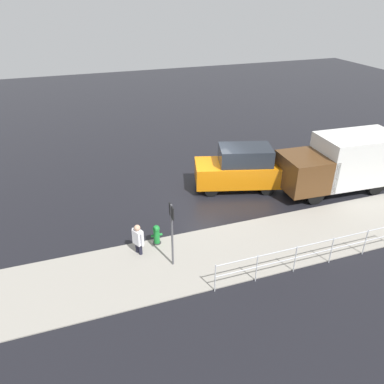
% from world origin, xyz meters
% --- Properties ---
extents(ground_plane, '(60.00, 60.00, 0.00)m').
position_xyz_m(ground_plane, '(0.00, 0.00, 0.00)').
color(ground_plane, black).
extents(kerb_strip, '(24.00, 3.20, 0.04)m').
position_xyz_m(kerb_strip, '(0.00, 4.20, 0.02)').
color(kerb_strip, gray).
rests_on(kerb_strip, ground).
extents(moving_hatchback, '(4.22, 2.71, 2.06)m').
position_xyz_m(moving_hatchback, '(-1.49, -0.17, 1.03)').
color(moving_hatchback, orange).
rests_on(moving_hatchback, ground).
extents(delivery_truck, '(5.47, 2.36, 2.60)m').
position_xyz_m(delivery_truck, '(-5.80, 1.44, 1.37)').
color(delivery_truck, '#513319').
rests_on(delivery_truck, ground).
extents(fire_hydrant, '(0.42, 0.31, 0.80)m').
position_xyz_m(fire_hydrant, '(3.26, 2.87, 0.40)').
color(fire_hydrant, '#197A2D').
rests_on(fire_hydrant, ground).
extents(pedestrian, '(0.37, 0.52, 1.22)m').
position_xyz_m(pedestrian, '(4.01, 3.24, 0.68)').
color(pedestrian, silver).
rests_on(pedestrian, ground).
extents(metal_railing, '(7.12, 0.04, 1.05)m').
position_xyz_m(metal_railing, '(-1.37, 5.86, 0.71)').
color(metal_railing, '#B7BABF').
rests_on(metal_railing, ground).
extents(sign_post, '(0.07, 0.44, 2.40)m').
position_xyz_m(sign_post, '(3.04, 4.22, 1.58)').
color(sign_post, '#4C4C51').
rests_on(sign_post, ground).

